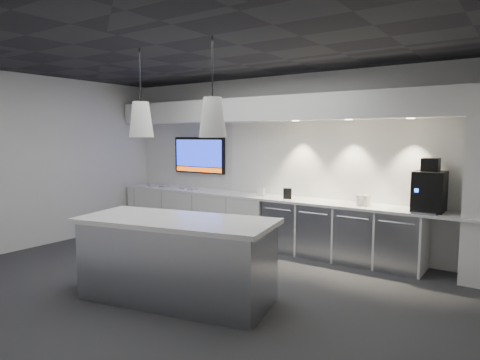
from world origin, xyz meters
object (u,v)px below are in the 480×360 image
Objects in this scene: island at (177,259)px; wall_tv at (199,155)px; bin at (92,268)px; coffee_machine at (429,189)px.

wall_tv is at bearing 113.61° from island.
wall_tv is 2.65× the size of bin.
bin is at bearing 179.59° from island.
island is 5.29× the size of bin.
coffee_machine is at bearing -3.22° from wall_tv.
island is 1.32m from bin.
island is at bearing 11.75° from bin.
wall_tv is 0.50× the size of island.
wall_tv is 1.68× the size of coffee_machine.
wall_tv is 3.83m from island.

